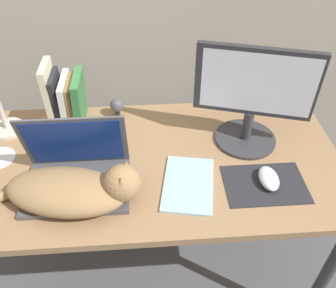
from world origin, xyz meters
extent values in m
cube|color=#93704C|center=(0.00, 0.34, 0.73)|extent=(1.33, 0.68, 0.03)
cylinder|color=#38383D|center=(0.62, 0.05, 0.36)|extent=(0.04, 0.04, 0.72)
cylinder|color=#38383D|center=(-0.62, 0.63, 0.36)|extent=(0.04, 0.04, 0.72)
cylinder|color=#38383D|center=(0.62, 0.63, 0.36)|extent=(0.04, 0.04, 0.72)
cube|color=#4C4C51|center=(-0.25, 0.22, 0.76)|extent=(0.33, 0.23, 0.02)
cube|color=#28282D|center=(-0.25, 0.20, 0.77)|extent=(0.27, 0.12, 0.00)
cube|color=#4C4C51|center=(-0.25, 0.30, 0.88)|extent=(0.33, 0.06, 0.22)
cube|color=navy|center=(-0.25, 0.30, 0.88)|extent=(0.30, 0.05, 0.20)
ellipsoid|color=#99754C|center=(-0.28, 0.16, 0.80)|extent=(0.41, 0.26, 0.10)
sphere|color=#99754C|center=(-0.10, 0.16, 0.83)|extent=(0.12, 0.12, 0.12)
cone|color=#99754C|center=(-0.09, 0.19, 0.87)|extent=(0.04, 0.04, 0.03)
cone|color=#99754C|center=(-0.10, 0.13, 0.87)|extent=(0.04, 0.04, 0.03)
cylinder|color=#99754C|center=(-0.49, 0.19, 0.77)|extent=(0.14, 0.08, 0.03)
cylinder|color=#333338|center=(0.34, 0.42, 0.75)|extent=(0.23, 0.23, 0.01)
cylinder|color=#333338|center=(0.34, 0.42, 0.82)|extent=(0.04, 0.04, 0.12)
cube|color=#28282D|center=(0.34, 0.42, 1.00)|extent=(0.39, 0.14, 0.25)
cube|color=silver|center=(0.35, 0.41, 1.00)|extent=(0.36, 0.11, 0.22)
cube|color=#232328|center=(0.36, 0.19, 0.75)|extent=(0.27, 0.18, 0.00)
ellipsoid|color=silver|center=(0.37, 0.20, 0.77)|extent=(0.06, 0.11, 0.04)
cube|color=beige|center=(-0.38, 0.57, 0.88)|extent=(0.02, 0.14, 0.26)
cube|color=#232328|center=(-0.35, 0.57, 0.86)|extent=(0.03, 0.14, 0.22)
cube|color=white|center=(-0.33, 0.57, 0.85)|extent=(0.03, 0.17, 0.20)
cube|color=olive|center=(-0.30, 0.57, 0.84)|extent=(0.02, 0.15, 0.19)
cube|color=#387A42|center=(-0.28, 0.57, 0.85)|extent=(0.04, 0.17, 0.21)
cylinder|color=beige|center=(-0.56, 0.54, 0.75)|extent=(0.13, 0.13, 0.01)
cube|color=#99C6E0|center=(0.11, 0.21, 0.75)|extent=(0.20, 0.27, 0.01)
cylinder|color=#232328|center=(-0.14, 0.61, 0.76)|extent=(0.02, 0.02, 0.02)
sphere|color=#4C4C51|center=(-0.14, 0.61, 0.80)|extent=(0.06, 0.06, 0.06)
camera|label=1|loc=(-0.02, -0.57, 1.62)|focal=38.00mm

